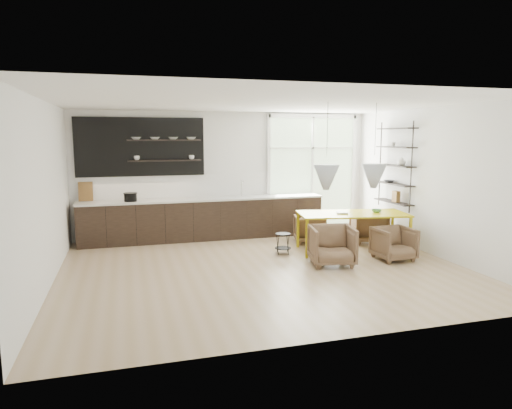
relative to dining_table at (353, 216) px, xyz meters
name	(u,v)px	position (x,y,z in m)	size (l,w,h in m)	color
room	(275,180)	(-1.52, 0.41, 0.72)	(7.02, 6.01, 2.91)	tan
kitchen_run	(200,213)	(-2.80, 2.00, -0.14)	(5.54, 0.69, 2.75)	black
right_shelving	(395,168)	(1.26, 0.49, 0.91)	(0.26, 1.22, 1.90)	black
dining_table	(353,216)	(0.00, 0.00, 0.00)	(2.31, 1.34, 0.79)	#BAAA0A
armchair_back_left	(309,229)	(-0.52, 0.99, -0.44)	(0.64, 0.66, 0.60)	brown
armchair_back_right	(369,227)	(0.74, 0.62, -0.40)	(0.73, 0.75, 0.68)	brown
armchair_front_left	(332,245)	(-0.82, -0.80, -0.38)	(0.77, 0.79, 0.72)	brown
armchair_front_right	(394,244)	(0.46, -0.81, -0.42)	(0.67, 0.69, 0.63)	brown
wire_stool	(283,241)	(-1.42, 0.20, -0.47)	(0.33, 0.33, 0.41)	black
table_book	(336,212)	(-0.31, 0.10, 0.07)	(0.22, 0.30, 0.03)	white
table_bowl	(376,211)	(0.51, -0.06, 0.09)	(0.20, 0.20, 0.06)	#4E864D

